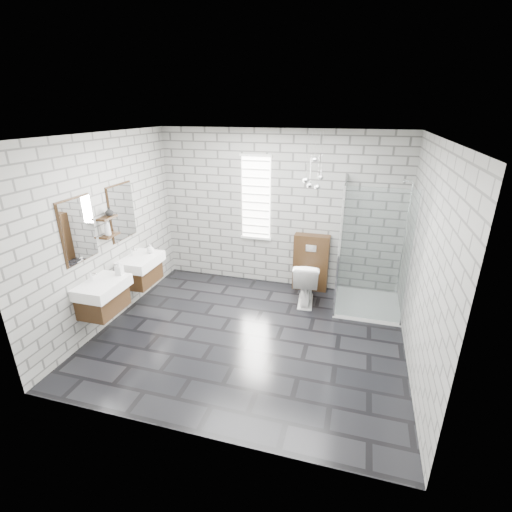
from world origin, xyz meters
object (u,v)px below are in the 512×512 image
at_px(shower_enclosure, 363,281).
at_px(toilet, 306,282).
at_px(cistern_panel, 311,262).
at_px(vanity_left, 100,288).
at_px(vanity_right, 139,262).

height_order(shower_enclosure, toilet, shower_enclosure).
bearing_deg(cistern_panel, vanity_left, -138.11).
bearing_deg(cistern_panel, shower_enclosure, -30.26).
bearing_deg(toilet, vanity_right, 12.66).
height_order(vanity_left, cistern_panel, vanity_left).
height_order(vanity_right, cistern_panel, vanity_right).
bearing_deg(shower_enclosure, vanity_left, -152.89).
bearing_deg(vanity_right, toilet, 17.92).
relative_size(vanity_left, shower_enclosure, 0.77).
distance_m(cistern_panel, toilet, 0.53).
bearing_deg(shower_enclosure, toilet, 179.79).
height_order(vanity_right, shower_enclosure, shower_enclosure).
distance_m(vanity_left, cistern_panel, 3.40).
bearing_deg(cistern_panel, vanity_right, -152.20).
relative_size(vanity_right, shower_enclosure, 0.77).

